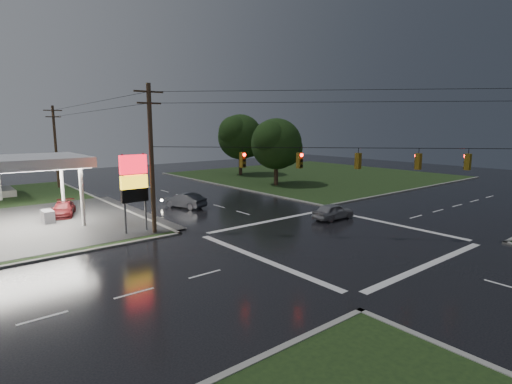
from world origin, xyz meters
TOP-DOWN VIEW (x-y plane):
  - ground at (0.00, 0.00)m, footprint 120.00×120.00m
  - grass_ne at (26.00, 26.00)m, footprint 36.00×36.00m
  - pylon_sign at (-10.50, 10.50)m, footprint 2.00×0.35m
  - utility_pole_nw at (-9.50, 9.50)m, footprint 2.20×0.32m
  - utility_pole_n at (-9.50, 38.00)m, footprint 2.20×0.32m
  - traffic_signals at (0.02, -0.02)m, footprint 26.87×26.87m
  - tree_ne_near at (14.14, 21.99)m, footprint 7.99×6.80m
  - tree_ne_far at (17.15, 33.99)m, footprint 8.46×7.20m
  - car_north at (-3.05, 16.54)m, footprint 3.02×4.76m
  - car_crossing at (4.56, 4.08)m, footprint 4.10×1.74m
  - car_pump at (-13.30, 20.08)m, footprint 3.20×4.73m

SIDE VIEW (x-z plane):
  - ground at x=0.00m, z-range 0.00..0.00m
  - grass_ne at x=26.00m, z-range 0.00..0.08m
  - car_pump at x=-13.30m, z-range 0.00..1.27m
  - car_crossing at x=4.56m, z-range 0.00..1.38m
  - car_north at x=-3.05m, z-range 0.00..1.48m
  - pylon_sign at x=-10.50m, z-range 1.01..7.01m
  - utility_pole_n at x=-9.50m, z-range 0.22..10.72m
  - tree_ne_near at x=14.14m, z-range 1.07..10.05m
  - utility_pole_nw at x=-9.50m, z-range 0.22..11.22m
  - tree_ne_far at x=17.15m, z-range 1.28..11.08m
  - traffic_signals at x=0.02m, z-range 5.75..7.22m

